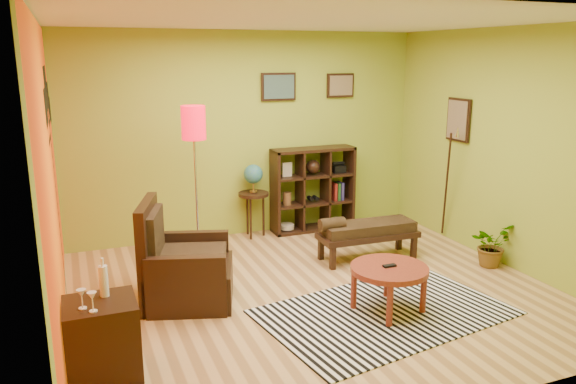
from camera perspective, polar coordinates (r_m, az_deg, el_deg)
name	(u,v)px	position (r m, az deg, el deg)	size (l,w,h in m)	color
ground	(313,292)	(6.13, 2.56, -10.08)	(5.00, 5.00, 0.00)	tan
room_shell	(306,125)	(5.63, 1.83, 6.85)	(5.04, 4.54, 2.82)	#93AC31
zebra_rug	(385,312)	(5.74, 9.80, -11.93)	(2.38, 1.49, 0.01)	white
coffee_table	(389,273)	(5.63, 10.24, -8.09)	(0.76, 0.76, 0.49)	maroon
armchair	(182,271)	(5.90, -10.68, -7.91)	(1.09, 1.08, 1.06)	black
side_cabinet	(102,340)	(4.73, -18.34, -14.04)	(0.54, 0.49, 0.96)	black
floor_lamp	(194,137)	(6.58, -9.52, 5.49)	(0.29, 0.29, 1.92)	silver
globe_table	(253,182)	(7.71, -3.54, 0.99)	(0.42, 0.42, 1.02)	black
cube_shelf	(314,189)	(8.06, 2.64, 0.28)	(1.20, 0.35, 1.20)	black
bench	(365,231)	(6.99, 7.87, -3.91)	(1.28, 0.49, 0.58)	black
potted_plant	(491,249)	(7.20, 19.89, -5.49)	(0.48, 0.53, 0.41)	#26661E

